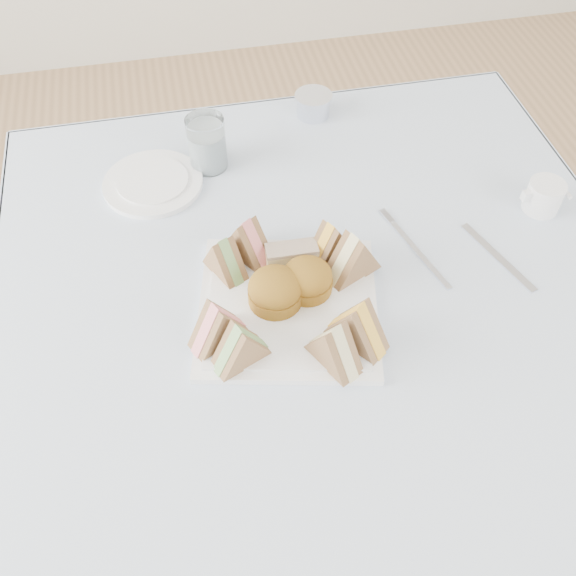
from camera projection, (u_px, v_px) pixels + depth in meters
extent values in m
plane|color=#9E7751|center=(311.00, 480.00, 1.58)|extent=(4.00, 4.00, 0.00)
cube|color=brown|center=(316.00, 406.00, 1.29)|extent=(0.90, 0.90, 0.74)
cube|color=#CEE0FA|center=(324.00, 289.00, 1.00)|extent=(1.02, 1.02, 0.01)
cube|color=white|center=(288.00, 306.00, 0.97)|extent=(0.32, 0.32, 0.01)
cylinder|color=brown|center=(275.00, 290.00, 0.95)|extent=(0.09, 0.09, 0.06)
cylinder|color=brown|center=(307.00, 279.00, 0.96)|extent=(0.08, 0.08, 0.05)
cube|color=beige|center=(292.00, 256.00, 1.00)|extent=(0.08, 0.03, 0.04)
cylinder|color=white|center=(153.00, 183.00, 1.15)|extent=(0.22, 0.22, 0.01)
cylinder|color=white|center=(207.00, 143.00, 1.15)|extent=(0.09, 0.09, 0.10)
cylinder|color=silver|center=(313.00, 106.00, 1.27)|extent=(0.09, 0.09, 0.04)
cube|color=silver|center=(498.00, 257.00, 1.04)|extent=(0.07, 0.16, 0.00)
cube|color=silver|center=(420.00, 254.00, 1.04)|extent=(0.05, 0.16, 0.00)
cylinder|color=white|center=(544.00, 196.00, 1.09)|extent=(0.07, 0.07, 0.05)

